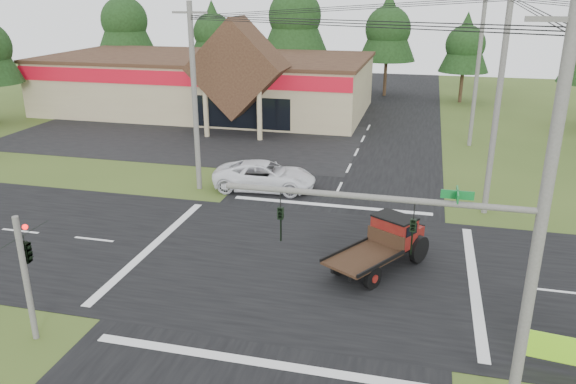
% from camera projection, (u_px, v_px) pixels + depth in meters
% --- Properties ---
extents(ground, '(120.00, 120.00, 0.00)m').
position_uv_depth(ground, '(303.00, 263.00, 23.98)').
color(ground, '#374C1B').
rests_on(ground, ground).
extents(road_ns, '(12.00, 120.00, 0.02)m').
position_uv_depth(road_ns, '(303.00, 263.00, 23.98)').
color(road_ns, black).
rests_on(road_ns, ground).
extents(road_ew, '(120.00, 12.00, 0.02)m').
position_uv_depth(road_ew, '(303.00, 263.00, 23.98)').
color(road_ew, black).
rests_on(road_ew, ground).
extents(parking_apron, '(28.00, 14.00, 0.02)m').
position_uv_depth(parking_apron, '(182.00, 138.00, 44.50)').
color(parking_apron, black).
rests_on(parking_apron, ground).
extents(cvs_building, '(30.40, 18.20, 9.19)m').
position_uv_depth(cvs_building, '(209.00, 82.00, 53.60)').
color(cvs_building, tan).
rests_on(cvs_building, ground).
extents(traffic_signal_mast, '(8.12, 0.24, 7.00)m').
position_uv_depth(traffic_signal_mast, '(463.00, 263.00, 14.32)').
color(traffic_signal_mast, '#595651').
rests_on(traffic_signal_mast, ground).
extents(traffic_signal_corner, '(0.53, 2.48, 4.40)m').
position_uv_depth(traffic_signal_corner, '(23.00, 240.00, 17.79)').
color(traffic_signal_corner, '#595651').
rests_on(traffic_signal_corner, ground).
extents(utility_pole_nr, '(2.00, 0.30, 11.00)m').
position_uv_depth(utility_pole_nr, '(541.00, 225.00, 13.53)').
color(utility_pole_nr, '#595651').
rests_on(utility_pole_nr, ground).
extents(utility_pole_nw, '(2.00, 0.30, 10.50)m').
position_uv_depth(utility_pole_nw, '(194.00, 97.00, 31.28)').
color(utility_pole_nw, '#595651').
rests_on(utility_pole_nw, ground).
extents(utility_pole_ne, '(2.00, 0.30, 11.50)m').
position_uv_depth(utility_pole_ne, '(498.00, 101.00, 27.50)').
color(utility_pole_ne, '#595651').
rests_on(utility_pole_ne, ground).
extents(utility_pole_n, '(2.00, 0.30, 11.20)m').
position_uv_depth(utility_pole_n, '(478.00, 68.00, 40.34)').
color(utility_pole_n, '#595651').
rests_on(utility_pole_n, ground).
extents(tree_row_a, '(6.72, 6.72, 12.12)m').
position_uv_depth(tree_row_a, '(124.00, 18.00, 64.58)').
color(tree_row_a, '#332316').
rests_on(tree_row_a, ground).
extents(tree_row_b, '(5.60, 5.60, 10.10)m').
position_uv_depth(tree_row_b, '(212.00, 30.00, 64.61)').
color(tree_row_b, '#332316').
rests_on(tree_row_b, ground).
extents(tree_row_c, '(7.28, 7.28, 13.13)m').
position_uv_depth(tree_row_c, '(295.00, 13.00, 60.76)').
color(tree_row_c, '#332316').
rests_on(tree_row_c, ground).
extents(tree_row_d, '(6.16, 6.16, 11.11)m').
position_uv_depth(tree_row_d, '(388.00, 27.00, 59.87)').
color(tree_row_d, '#332316').
rests_on(tree_row_d, ground).
extents(tree_row_e, '(5.04, 5.04, 9.09)m').
position_uv_depth(tree_row_e, '(466.00, 43.00, 56.69)').
color(tree_row_e, '#332316').
rests_on(tree_row_e, ground).
extents(antique_flatbed_truck, '(4.31, 5.35, 2.13)m').
position_uv_depth(antique_flatbed_truck, '(379.00, 246.00, 23.12)').
color(antique_flatbed_truck, '#5B0D0D').
rests_on(antique_flatbed_truck, ground).
extents(white_pickup, '(6.11, 3.20, 1.64)m').
position_uv_depth(white_pickup, '(265.00, 176.00, 32.66)').
color(white_pickup, white).
rests_on(white_pickup, ground).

